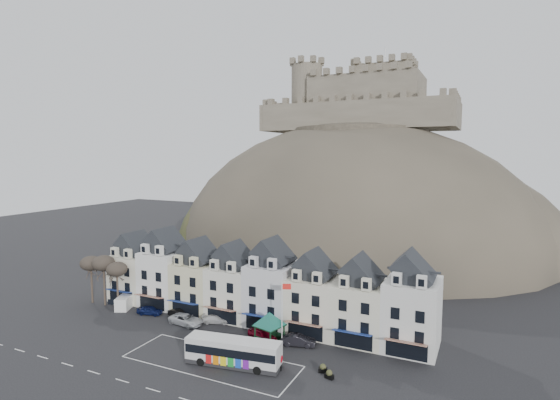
# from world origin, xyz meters

# --- Properties ---
(ground) EXTENTS (300.00, 300.00, 0.00)m
(ground) POSITION_xyz_m (0.00, 0.00, 0.00)
(ground) COLOR black
(ground) RESTS_ON ground
(coach_bay_markings) EXTENTS (22.00, 7.50, 0.01)m
(coach_bay_markings) POSITION_xyz_m (2.00, 1.25, 0.00)
(coach_bay_markings) COLOR silver
(coach_bay_markings) RESTS_ON ground
(townhouse_terrace) EXTENTS (54.40, 9.35, 11.80)m
(townhouse_terrace) POSITION_xyz_m (0.15, 15.97, 5.30)
(townhouse_terrace) COLOR silver
(townhouse_terrace) RESTS_ON ground
(castle_hill) EXTENTS (100.00, 76.00, 68.00)m
(castle_hill) POSITION_xyz_m (1.25, 68.95, 0.11)
(castle_hill) COLOR #3D382F
(castle_hill) RESTS_ON ground
(castle) EXTENTS (50.20, 22.20, 22.00)m
(castle) POSITION_xyz_m (0.51, 75.93, 40.19)
(castle) COLOR #605749
(castle) RESTS_ON ground
(tree_left_far) EXTENTS (3.61, 3.61, 8.24)m
(tree_left_far) POSITION_xyz_m (-29.00, 10.50, 6.90)
(tree_left_far) COLOR #3B3025
(tree_left_far) RESTS_ON ground
(tree_left_mid) EXTENTS (3.78, 3.78, 8.64)m
(tree_left_mid) POSITION_xyz_m (-26.00, 10.50, 7.24)
(tree_left_mid) COLOR #3B3025
(tree_left_mid) RESTS_ON ground
(tree_left_near) EXTENTS (3.43, 3.43, 7.84)m
(tree_left_near) POSITION_xyz_m (-23.00, 10.50, 6.55)
(tree_left_near) COLOR #3B3025
(tree_left_near) RESTS_ON ground
(bus) EXTENTS (12.04, 4.48, 3.32)m
(bus) POSITION_xyz_m (5.00, 1.58, 1.84)
(bus) COLOR #262628
(bus) RESTS_ON ground
(bus_shelter) EXTENTS (6.64, 6.64, 4.36)m
(bus_shelter) POSITION_xyz_m (6.13, 9.12, 3.38)
(bus_shelter) COLOR black
(bus_shelter) RESTS_ON ground
(red_buoy) EXTENTS (1.84, 1.84, 2.09)m
(red_buoy) POSITION_xyz_m (10.00, 3.15, 1.07)
(red_buoy) COLOR black
(red_buoy) RESTS_ON ground
(flagpole) EXTENTS (1.19, 0.56, 8.82)m
(flagpole) POSITION_xyz_m (8.09, 9.14, 5.03)
(flagpole) COLOR silver
(flagpole) RESTS_ON ground
(white_van) EXTENTS (3.64, 5.00, 2.09)m
(white_van) POSITION_xyz_m (-21.90, 11.07, 1.05)
(white_van) COLOR white
(white_van) RESTS_ON ground
(planter_west) EXTENTS (1.17, 0.82, 1.06)m
(planter_west) POSITION_xyz_m (15.46, 4.59, 0.51)
(planter_west) COLOR black
(planter_west) RESTS_ON ground
(planter_east) EXTENTS (1.14, 0.77, 1.04)m
(planter_east) POSITION_xyz_m (16.60, 3.58, 0.50)
(planter_east) COLOR black
(planter_east) RESTS_ON ground
(car_navy) EXTENTS (4.35, 2.51, 1.39)m
(car_navy) POSITION_xyz_m (-16.06, 10.38, 0.70)
(car_navy) COLOR #0D1644
(car_navy) RESTS_ON ground
(car_black) EXTENTS (4.03, 2.31, 1.26)m
(car_black) POSITION_xyz_m (-11.03, 11.20, 0.63)
(car_black) COLOR black
(car_black) RESTS_ON ground
(car_silver) EXTENTS (5.64, 3.07, 1.53)m
(car_silver) POSITION_xyz_m (-8.22, 9.50, 0.76)
(car_silver) COLOR silver
(car_silver) RESTS_ON ground
(car_white) EXTENTS (4.67, 3.18, 1.26)m
(car_white) POSITION_xyz_m (-4.40, 12.00, 0.63)
(car_white) COLOR silver
(car_white) RESTS_ON ground
(car_maroon) EXTENTS (4.99, 3.35, 1.58)m
(car_maroon) POSITION_xyz_m (4.80, 9.50, 0.79)
(car_maroon) COLOR #630515
(car_maroon) RESTS_ON ground
(car_charcoal) EXTENTS (4.89, 2.77, 1.53)m
(car_charcoal) POSITION_xyz_m (10.00, 10.03, 0.76)
(car_charcoal) COLOR black
(car_charcoal) RESTS_ON ground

